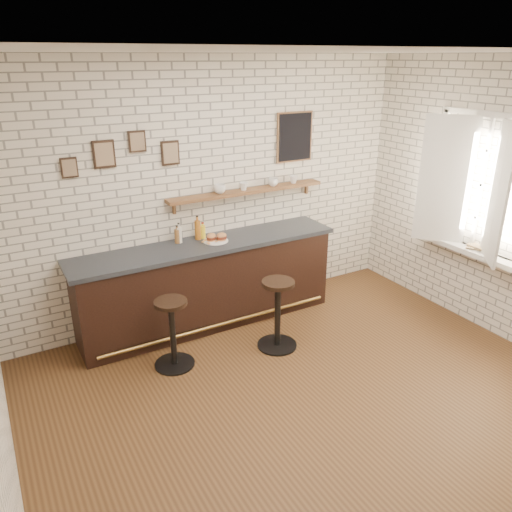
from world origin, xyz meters
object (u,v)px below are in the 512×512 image
(ciabatta_sandwich, at_px, (216,237))
(bar_stool_right, at_px, (278,312))
(shelf_cup_a, at_px, (220,189))
(shelf_cup_c, at_px, (273,182))
(book_lower, at_px, (476,250))
(bitters_bottle_brown, at_px, (177,236))
(bar_stool_left, at_px, (173,331))
(book_upper, at_px, (475,248))
(condiment_bottle_yellow, at_px, (203,232))
(sandwich_plate, at_px, (216,241))
(shelf_cup_d, at_px, (294,179))
(bar_counter, at_px, (208,283))
(shelf_cup_b, at_px, (243,186))
(bitters_bottle_amber, at_px, (198,230))
(bitters_bottle_white, at_px, (179,235))

(ciabatta_sandwich, xyz_separation_m, bar_stool_right, (0.30, -0.86, -0.64))
(bar_stool_right, xyz_separation_m, shelf_cup_a, (-0.15, 1.06, 1.13))
(shelf_cup_c, xyz_separation_m, book_lower, (1.63, -1.74, -0.61))
(bitters_bottle_brown, xyz_separation_m, bar_stool_left, (-0.41, -0.80, -0.70))
(bar_stool_right, relative_size, book_upper, 3.46)
(condiment_bottle_yellow, bearing_deg, sandwich_plate, -63.19)
(condiment_bottle_yellow, bearing_deg, book_lower, -33.28)
(condiment_bottle_yellow, height_order, shelf_cup_a, shelf_cup_a)
(condiment_bottle_yellow, distance_m, shelf_cup_d, 1.34)
(bar_stool_right, bearing_deg, bar_counter, 116.32)
(bar_stool_right, xyz_separation_m, shelf_cup_d, (0.87, 1.06, 1.13))
(bitters_bottle_brown, height_order, book_upper, bitters_bottle_brown)
(shelf_cup_b, bearing_deg, book_upper, -84.46)
(bitters_bottle_amber, bearing_deg, condiment_bottle_yellow, 0.00)
(shelf_cup_c, bearing_deg, condiment_bottle_yellow, 80.83)
(shelf_cup_a, bearing_deg, bitters_bottle_white, 166.42)
(sandwich_plate, xyz_separation_m, shelf_cup_c, (0.88, 0.20, 0.53))
(bar_stool_left, height_order, book_upper, book_upper)
(bar_stool_right, bearing_deg, shelf_cup_b, 81.22)
(bar_stool_left, relative_size, bar_stool_right, 0.95)
(ciabatta_sandwich, relative_size, bitters_bottle_brown, 1.20)
(bar_counter, bearing_deg, shelf_cup_d, 8.85)
(bitters_bottle_brown, distance_m, bar_stool_left, 1.14)
(sandwich_plate, bearing_deg, book_lower, -31.51)
(condiment_bottle_yellow, xyz_separation_m, bar_stool_right, (0.39, -1.02, -0.67))
(shelf_cup_d, bearing_deg, bitters_bottle_white, -175.54)
(sandwich_plate, bearing_deg, bitters_bottle_white, 156.42)
(bitters_bottle_white, bearing_deg, bar_counter, -32.12)
(bar_stool_right, distance_m, shelf_cup_b, 1.55)
(ciabatta_sandwich, relative_size, bitters_bottle_white, 1.07)
(bitters_bottle_white, height_order, shelf_cup_d, shelf_cup_d)
(bar_stool_left, bearing_deg, bar_counter, 42.97)
(bar_stool_right, bearing_deg, sandwich_plate, 109.92)
(shelf_cup_d, xyz_separation_m, book_lower, (1.33, -1.74, -0.61))
(bar_counter, bearing_deg, shelf_cup_c, 11.43)
(bitters_bottle_amber, distance_m, book_upper, 3.14)
(bar_stool_left, bearing_deg, shelf_cup_a, 41.07)
(bar_stool_left, bearing_deg, bitters_bottle_amber, 50.78)
(shelf_cup_c, distance_m, shelf_cup_d, 0.30)
(ciabatta_sandwich, height_order, shelf_cup_b, shelf_cup_b)
(bar_counter, xyz_separation_m, book_upper, (2.62, -1.51, 0.45))
(bar_counter, xyz_separation_m, shelf_cup_c, (0.99, 0.20, 1.04))
(bar_stool_left, xyz_separation_m, book_lower, (3.31, -0.90, 0.54))
(bitters_bottle_amber, bearing_deg, shelf_cup_a, 7.03)
(shelf_cup_a, distance_m, shelf_cup_b, 0.31)
(bar_counter, height_order, sandwich_plate, sandwich_plate)
(bitters_bottle_brown, relative_size, shelf_cup_b, 2.01)
(bitters_bottle_white, height_order, bitters_bottle_amber, bitters_bottle_amber)
(bitters_bottle_amber, height_order, shelf_cup_b, shelf_cup_b)
(bar_stool_left, xyz_separation_m, shelf_cup_d, (1.98, 0.84, 1.15))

